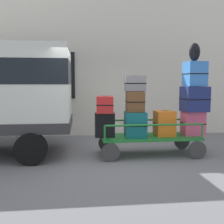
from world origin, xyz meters
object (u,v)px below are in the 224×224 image
at_px(suitcase_midleft_bottom, 135,124).
at_px(suitcase_center_bottom, 164,123).
at_px(suitcase_midleft_top, 135,83).
at_px(suitcase_left_middle, 105,104).
at_px(suitcase_midleft_middle, 135,101).
at_px(suitcase_midright_bottom, 193,123).
at_px(suitcase_midright_middle, 195,99).
at_px(luggage_cart, 150,140).
at_px(suitcase_midright_top, 195,74).
at_px(suitcase_left_bottom, 105,125).
at_px(backpack, 195,52).

relative_size(suitcase_midleft_bottom, suitcase_center_bottom, 1.00).
bearing_deg(suitcase_midleft_top, suitcase_left_middle, -177.71).
relative_size(suitcase_midleft_middle, suitcase_midright_bottom, 0.86).
distance_m(suitcase_midleft_bottom, suitcase_midright_middle, 1.59).
xyz_separation_m(luggage_cart, suitcase_midright_middle, (1.10, -0.03, 0.99)).
xyz_separation_m(suitcase_midleft_middle, suitcase_center_bottom, (0.73, -0.02, -0.54)).
distance_m(suitcase_left_middle, suitcase_midright_middle, 2.21).
xyz_separation_m(suitcase_left_middle, suitcase_midright_top, (2.20, 0.00, 0.72)).
distance_m(suitcase_left_bottom, suitcase_left_middle, 0.49).
height_order(suitcase_midleft_top, suitcase_center_bottom, suitcase_midleft_top).
height_order(luggage_cart, suitcase_left_bottom, suitcase_left_bottom).
relative_size(luggage_cart, suitcase_midright_top, 4.07).
relative_size(suitcase_midleft_middle, suitcase_center_bottom, 0.84).
xyz_separation_m(suitcase_midleft_middle, suitcase_midright_bottom, (1.47, -0.01, -0.55)).
bearing_deg(suitcase_midleft_middle, suitcase_midright_bottom, -0.43).
relative_size(suitcase_midleft_top, suitcase_midright_bottom, 0.85).
distance_m(suitcase_center_bottom, suitcase_midright_top, 1.41).
height_order(suitcase_center_bottom, suitcase_midright_bottom, suitcase_center_bottom).
distance_m(luggage_cart, suitcase_midleft_top, 1.42).
distance_m(suitcase_midright_bottom, suitcase_midright_top, 1.21).
height_order(suitcase_left_bottom, suitcase_center_bottom, suitcase_center_bottom).
bearing_deg(suitcase_midright_middle, suitcase_left_bottom, 178.87).
xyz_separation_m(suitcase_midleft_bottom, suitcase_midleft_middle, (0.00, 0.06, 0.55)).
relative_size(suitcase_left_bottom, suitcase_midleft_bottom, 0.95).
bearing_deg(suitcase_left_bottom, suitcase_center_bottom, 0.05).
height_order(suitcase_left_middle, suitcase_midleft_middle, suitcase_midleft_middle).
bearing_deg(suitcase_midleft_bottom, suitcase_midright_top, 0.87).
distance_m(luggage_cart, suitcase_midright_bottom, 1.17).
distance_m(luggage_cart, suitcase_left_middle, 1.40).
distance_m(suitcase_left_bottom, backpack, 2.79).
xyz_separation_m(suitcase_center_bottom, backpack, (0.71, -0.01, 1.72)).
xyz_separation_m(luggage_cart, suitcase_center_bottom, (0.37, 0.01, 0.39)).
bearing_deg(suitcase_midright_middle, suitcase_midleft_middle, 177.56).
relative_size(suitcase_midright_middle, backpack, 1.39).
distance_m(suitcase_left_bottom, suitcase_center_bottom, 1.47).
xyz_separation_m(suitcase_left_bottom, suitcase_midleft_bottom, (0.73, -0.04, 0.01)).
relative_size(suitcase_center_bottom, suitcase_midright_middle, 1.01).
xyz_separation_m(suitcase_left_bottom, suitcase_center_bottom, (1.47, 0.00, 0.01)).
bearing_deg(suitcase_left_middle, suitcase_midright_top, 0.05).
relative_size(luggage_cart, backpack, 5.56).
bearing_deg(suitcase_midright_top, suitcase_center_bottom, 178.57).
bearing_deg(backpack, suitcase_midleft_middle, 178.95).
xyz_separation_m(suitcase_left_middle, suitcase_center_bottom, (1.47, 0.02, -0.48)).
bearing_deg(suitcase_midleft_top, suitcase_midright_middle, -2.08).
height_order(luggage_cart, suitcase_midright_bottom, suitcase_midright_bottom).
height_order(luggage_cart, suitcase_left_middle, suitcase_left_middle).
distance_m(suitcase_midleft_bottom, suitcase_center_bottom, 0.74).
height_order(suitcase_midright_bottom, suitcase_midright_middle, suitcase_midright_middle).
xyz_separation_m(suitcase_left_bottom, suitcase_midleft_middle, (0.73, 0.02, 0.56)).
height_order(suitcase_midleft_middle, suitcase_midright_top, suitcase_midright_top).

